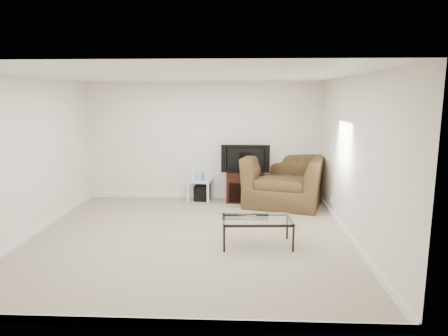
{
  "coord_description": "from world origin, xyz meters",
  "views": [
    {
      "loc": [
        0.82,
        -5.96,
        2.18
      ],
      "look_at": [
        0.5,
        1.2,
        0.9
      ],
      "focal_mm": 32.0,
      "sensor_mm": 36.0,
      "label": 1
    }
  ],
  "objects_px": {
    "side_table": "(200,190)",
    "subwoofer": "(202,193)",
    "tv_stand": "(245,186)",
    "television": "(245,158)",
    "coffee_table": "(257,232)",
    "recliner": "(284,172)"
  },
  "relations": [
    {
      "from": "tv_stand",
      "to": "side_table",
      "type": "distance_m",
      "value": 0.95
    },
    {
      "from": "tv_stand",
      "to": "side_table",
      "type": "xyz_separation_m",
      "value": [
        -0.95,
        0.0,
        -0.09
      ]
    },
    {
      "from": "side_table",
      "to": "subwoofer",
      "type": "distance_m",
      "value": 0.07
    },
    {
      "from": "tv_stand",
      "to": "subwoofer",
      "type": "relative_size",
      "value": 2.47
    },
    {
      "from": "tv_stand",
      "to": "television",
      "type": "distance_m",
      "value": 0.61
    },
    {
      "from": "subwoofer",
      "to": "coffee_table",
      "type": "bearing_deg",
      "value": -67.31
    },
    {
      "from": "television",
      "to": "recliner",
      "type": "bearing_deg",
      "value": -13.95
    },
    {
      "from": "side_table",
      "to": "subwoofer",
      "type": "bearing_deg",
      "value": 26.19
    },
    {
      "from": "side_table",
      "to": "recliner",
      "type": "distance_m",
      "value": 1.8
    },
    {
      "from": "subwoofer",
      "to": "coffee_table",
      "type": "height_order",
      "value": "coffee_table"
    },
    {
      "from": "coffee_table",
      "to": "television",
      "type": "bearing_deg",
      "value": 93.62
    },
    {
      "from": "side_table",
      "to": "recliner",
      "type": "relative_size",
      "value": 0.31
    },
    {
      "from": "side_table",
      "to": "subwoofer",
      "type": "relative_size",
      "value": 1.51
    },
    {
      "from": "coffee_table",
      "to": "tv_stand",
      "type": "bearing_deg",
      "value": 93.54
    },
    {
      "from": "television",
      "to": "coffee_table",
      "type": "xyz_separation_m",
      "value": [
        0.16,
        -2.53,
        -0.72
      ]
    },
    {
      "from": "tv_stand",
      "to": "television",
      "type": "height_order",
      "value": "television"
    },
    {
      "from": "side_table",
      "to": "subwoofer",
      "type": "height_order",
      "value": "side_table"
    },
    {
      "from": "side_table",
      "to": "coffee_table",
      "type": "relative_size",
      "value": 0.44
    },
    {
      "from": "recliner",
      "to": "subwoofer",
      "type": "bearing_deg",
      "value": -172.24
    },
    {
      "from": "subwoofer",
      "to": "recliner",
      "type": "distance_m",
      "value": 1.79
    },
    {
      "from": "tv_stand",
      "to": "subwoofer",
      "type": "xyz_separation_m",
      "value": [
        -0.92,
        0.01,
        -0.16
      ]
    },
    {
      "from": "subwoofer",
      "to": "recliner",
      "type": "relative_size",
      "value": 0.2
    }
  ]
}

